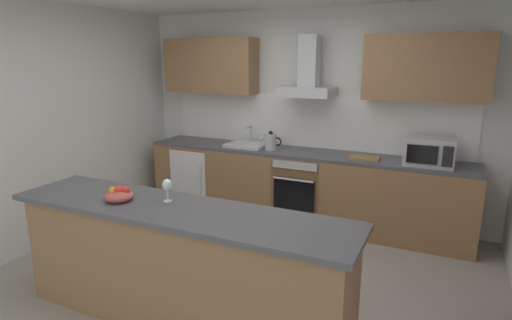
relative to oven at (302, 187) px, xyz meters
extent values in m
cube|color=gray|center=(-0.04, -1.62, -0.47)|extent=(5.55, 4.92, 0.02)
cube|color=silver|center=(-0.04, 0.41, 0.84)|extent=(5.55, 0.12, 2.60)
cube|color=silver|center=(-2.38, -1.62, 0.84)|extent=(0.12, 4.92, 2.60)
cube|color=white|center=(-0.04, 0.33, 0.77)|extent=(3.87, 0.02, 0.66)
cube|color=olive|center=(-0.04, 0.03, -0.03)|extent=(4.01, 0.60, 0.86)
cube|color=#4C4C51|center=(-0.04, 0.03, 0.42)|extent=(4.01, 0.60, 0.04)
cube|color=olive|center=(-0.17, -2.34, -0.01)|extent=(2.62, 0.52, 0.90)
cube|color=#4C4C51|center=(-0.17, -2.34, 0.46)|extent=(2.72, 0.64, 0.04)
cube|color=olive|center=(-1.38, 0.18, 1.45)|extent=(1.28, 0.32, 0.70)
cube|color=olive|center=(1.29, 0.18, 1.45)|extent=(1.28, 0.32, 0.70)
cube|color=slate|center=(0.00, 0.01, 0.00)|extent=(0.60, 0.56, 0.80)
cube|color=black|center=(0.00, -0.29, -0.06)|extent=(0.50, 0.02, 0.48)
cube|color=#B7BABC|center=(0.00, -0.29, 0.34)|extent=(0.54, 0.02, 0.09)
cylinder|color=#B7BABC|center=(0.00, -0.32, 0.18)|extent=(0.49, 0.02, 0.02)
cube|color=white|center=(-1.50, 0.01, -0.04)|extent=(0.58, 0.56, 0.85)
cube|color=silver|center=(-1.50, -0.28, -0.04)|extent=(0.55, 0.02, 0.80)
cylinder|color=#B7BABC|center=(-1.28, -0.30, 0.01)|extent=(0.02, 0.02, 0.38)
cube|color=#B7BABC|center=(1.41, -0.02, 0.59)|extent=(0.50, 0.36, 0.30)
cube|color=black|center=(1.35, -0.21, 0.59)|extent=(0.30, 0.02, 0.19)
cube|color=black|center=(1.59, -0.21, 0.59)|extent=(0.10, 0.01, 0.21)
cube|color=silver|center=(-0.76, 0.01, 0.46)|extent=(0.50, 0.40, 0.04)
cylinder|color=#B7BABC|center=(-0.76, 0.13, 0.57)|extent=(0.03, 0.03, 0.26)
cylinder|color=#B7BABC|center=(-0.76, 0.05, 0.69)|extent=(0.03, 0.16, 0.03)
cylinder|color=#B7BABC|center=(-0.41, -0.03, 0.54)|extent=(0.15, 0.15, 0.20)
sphere|color=black|center=(-0.41, -0.03, 0.65)|extent=(0.06, 0.06, 0.06)
cone|color=#B7BABC|center=(-0.51, -0.03, 0.58)|extent=(0.09, 0.04, 0.07)
torus|color=black|center=(-0.32, -0.03, 0.55)|extent=(0.11, 0.02, 0.11)
cube|color=#B7BABC|center=(0.00, 0.11, 1.16)|extent=(0.62, 0.45, 0.12)
cube|color=#B7BABC|center=(0.00, 0.16, 1.52)|extent=(0.22, 0.22, 0.60)
cylinder|color=silver|center=(-0.31, -2.25, 0.49)|extent=(0.07, 0.07, 0.01)
cylinder|color=silver|center=(-0.31, -2.25, 0.53)|extent=(0.01, 0.01, 0.09)
ellipsoid|color=silver|center=(-0.31, -2.25, 0.61)|extent=(0.08, 0.08, 0.10)
ellipsoid|color=#B24C47|center=(-0.66, -2.39, 0.52)|extent=(0.22, 0.22, 0.09)
sphere|color=orange|center=(-0.70, -2.41, 0.56)|extent=(0.06, 0.06, 0.06)
sphere|color=red|center=(-0.61, -2.36, 0.56)|extent=(0.06, 0.06, 0.06)
sphere|color=red|center=(-0.66, -2.39, 0.57)|extent=(0.07, 0.07, 0.07)
cube|color=#9E7247|center=(0.74, -0.02, 0.45)|extent=(0.34, 0.23, 0.02)
camera|label=1|loc=(1.58, -4.68, 1.54)|focal=29.12mm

